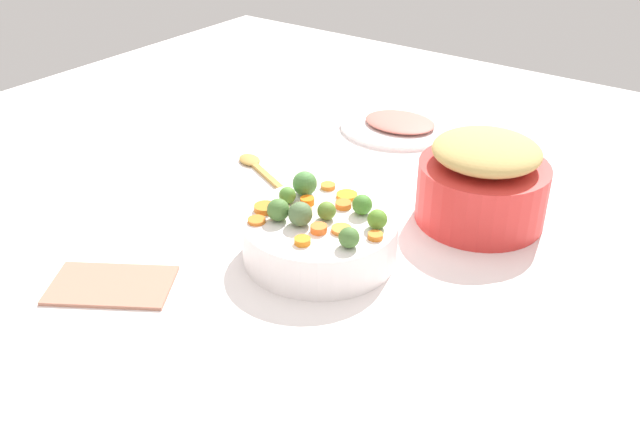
{
  "coord_description": "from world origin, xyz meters",
  "views": [
    {
      "loc": [
        -0.56,
        0.76,
        0.68
      ],
      "look_at": [
        0.02,
        -0.04,
        0.1
      ],
      "focal_mm": 38.85,
      "sensor_mm": 36.0,
      "label": 1
    }
  ],
  "objects_px": {
    "serving_bowl_carrots": "(320,237)",
    "wooden_spoon": "(262,171)",
    "metal_pot": "(481,192)",
    "ham_plate": "(399,125)"
  },
  "relations": [
    {
      "from": "serving_bowl_carrots",
      "to": "wooden_spoon",
      "type": "height_order",
      "value": "serving_bowl_carrots"
    },
    {
      "from": "serving_bowl_carrots",
      "to": "metal_pot",
      "type": "distance_m",
      "value": 0.32
    },
    {
      "from": "serving_bowl_carrots",
      "to": "ham_plate",
      "type": "bearing_deg",
      "value": -72.99
    },
    {
      "from": "serving_bowl_carrots",
      "to": "metal_pot",
      "type": "relative_size",
      "value": 1.11
    },
    {
      "from": "metal_pot",
      "to": "wooden_spoon",
      "type": "height_order",
      "value": "metal_pot"
    },
    {
      "from": "serving_bowl_carrots",
      "to": "wooden_spoon",
      "type": "distance_m",
      "value": 0.34
    },
    {
      "from": "metal_pot",
      "to": "ham_plate",
      "type": "relative_size",
      "value": 0.84
    },
    {
      "from": "wooden_spoon",
      "to": "ham_plate",
      "type": "distance_m",
      "value": 0.4
    },
    {
      "from": "serving_bowl_carrots",
      "to": "wooden_spoon",
      "type": "relative_size",
      "value": 0.99
    },
    {
      "from": "serving_bowl_carrots",
      "to": "metal_pot",
      "type": "bearing_deg",
      "value": -121.43
    }
  ]
}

